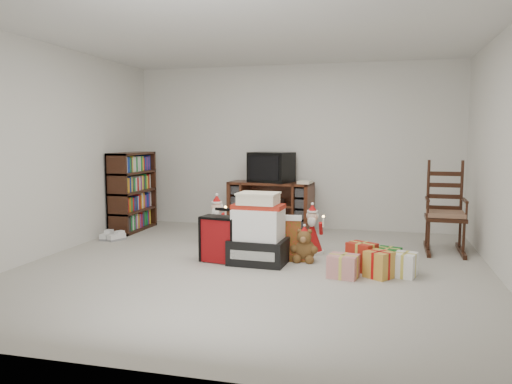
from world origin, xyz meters
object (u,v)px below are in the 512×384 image
Objects in this scene: tv_stand at (270,206)px; mrs_claus_figurine at (217,225)px; rocking_chair at (445,219)px; crt_television at (271,167)px; bookshelf at (133,193)px; sneaker_pair at (112,237)px; red_suitcase at (220,239)px; santa_figurine at (312,234)px; gift_cluster at (378,262)px; teddy_bear at (304,247)px; gift_pile at (258,233)px.

tv_stand reaches higher than mrs_claus_figurine.
crt_television reaches higher than rocking_chair.
crt_television is (2.01, 0.59, 0.38)m from bookshelf.
tv_stand is 2.37m from sneaker_pair.
mrs_claus_figurine is at bearing 120.56° from red_suitcase.
santa_figurine is at bearing -160.20° from rocking_chair.
gift_cluster is (3.63, -1.62, -0.44)m from bookshelf.
crt_television is at bearing 69.71° from mrs_claus_figurine.
santa_figurine is 0.71× the size of gift_cluster.
teddy_bear is at bearing 155.83° from gift_cluster.
gift_cluster is (3.56, -0.88, 0.08)m from sneaker_pair.
gift_cluster is at bearing -4.82° from sneaker_pair.
red_suitcase is at bearing 176.90° from gift_cluster.
rocking_chair is (2.40, -0.90, 0.03)m from tv_stand.
gift_pile is (0.32, -2.07, -0.02)m from tv_stand.
santa_figurine is 0.92× the size of mrs_claus_figurine.
mrs_claus_figurine is at bearing 135.33° from gift_pile.
sneaker_pair is at bearing -173.16° from rocking_chair.
teddy_bear reaches higher than gift_cluster.
gift_cluster is at bearing 6.78° from red_suitcase.
tv_stand is at bearing 43.31° from sneaker_pair.
mrs_claus_figurine is at bearing -104.43° from tv_stand.
rocking_chair is at bearing 35.38° from red_suitcase.
red_suitcase is (-2.52, -1.20, -0.13)m from rocking_chair.
teddy_bear is (2.81, -1.26, -0.41)m from bookshelf.
tv_stand is 2.15× the size of santa_figurine.
mrs_claus_figurine is at bearing -91.39° from crt_television.
teddy_bear is (0.80, -1.83, -0.20)m from tv_stand.
gift_cluster is at bearing -34.94° from crt_television.
gift_pile is at bearing -9.25° from sneaker_pair.
bookshelf is 2.45m from red_suitcase.
mrs_claus_figurine is (-1.29, 0.21, 0.02)m from santa_figurine.
red_suitcase is 0.95m from mrs_claus_figurine.
gift_pile is 1.33m from gift_cluster.
tv_stand is 1.53× the size of gift_cluster.
gift_pile is at bearing -149.47° from rocking_chair.
red_suitcase is at bearing -39.02° from bookshelf.
tv_stand reaches higher than teddy_bear.
rocking_chair is 1.37× the size of gift_cluster.
gift_pile reaches higher than mrs_claus_figurine.
bookshelf reaches higher than red_suitcase.
red_suitcase is at bearing -153.16° from rocking_chair.
rocking_chair is at bearing 32.27° from gift_pile.
red_suitcase is 1.17m from santa_figurine.
sneaker_pair is (-2.74, 0.51, -0.12)m from teddy_bear.
mrs_claus_figurine is at bearing -22.52° from bookshelf.
mrs_claus_figurine is (-1.25, 0.61, 0.09)m from teddy_bear.
mrs_claus_figurine is at bearing 170.81° from santa_figurine.
rocking_chair is 1.66m from santa_figurine.
red_suitcase is at bearing -144.51° from santa_figurine.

